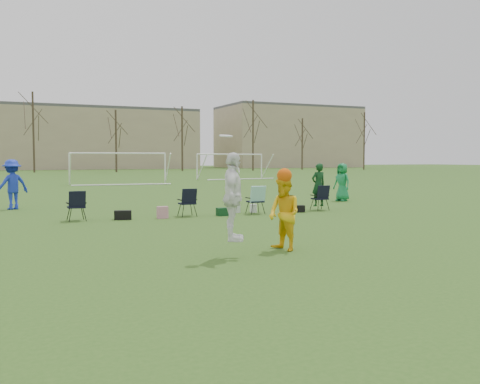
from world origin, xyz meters
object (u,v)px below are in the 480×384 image
goal_right (230,159)px  goal_mid (119,159)px  fielder_green_far (342,182)px  center_contest (260,205)px  fielder_blue (12,184)px

goal_right → goal_mid: bearing=-161.4°
goal_mid → goal_right: bearing=30.6°
fielder_green_far → center_contest: (-9.74, -10.98, 0.15)m
center_contest → goal_right: bearing=67.7°
center_contest → goal_mid: center_contest is taller
center_contest → goal_mid: (3.47, 31.75, 0.88)m
fielder_green_far → goal_right: (5.73, 26.77, 1.03)m
center_contest → fielder_green_far: bearing=48.4°
fielder_green_far → goal_right: goal_right is taller
fielder_blue → fielder_green_far: bearing=148.2°
fielder_blue → goal_mid: 20.56m
goal_mid → goal_right: same height
fielder_blue → fielder_green_far: fielder_blue is taller
fielder_blue → center_contest: 13.59m
fielder_green_far → goal_mid: 21.72m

